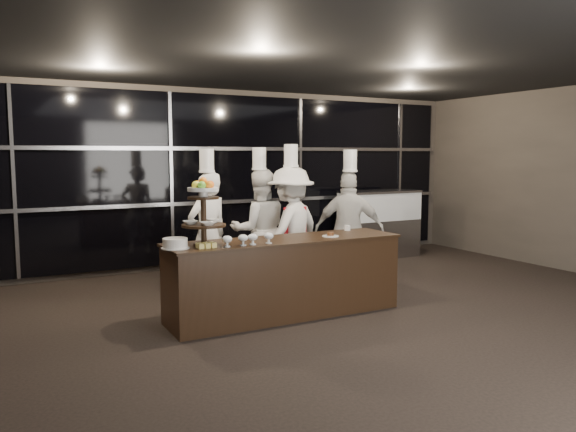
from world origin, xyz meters
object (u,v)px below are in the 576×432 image
layer_cake (175,243)px  chef_d (349,229)px  display_case (379,220)px  chef_b (260,229)px  chef_c (291,229)px  display_stand (203,207)px  buffet_counter (285,277)px  chef_a (208,233)px

layer_cake → chef_d: (2.78, 0.83, -0.12)m
display_case → chef_b: 3.29m
display_case → chef_c: bearing=-150.0°
display_stand → chef_b: chef_b is taller
chef_b → chef_d: (1.16, -0.51, -0.01)m
chef_c → display_case: bearing=30.0°
chef_c → chef_d: 0.86m
display_case → chef_c: 3.14m
buffet_counter → display_stand: display_stand is taller
chef_a → chef_d: bearing=-12.2°
buffet_counter → chef_a: 1.37m
chef_c → chef_b: bearing=136.7°
buffet_counter → display_case: bearing=37.5°
buffet_counter → chef_a: (-0.51, 1.21, 0.40)m
chef_b → buffet_counter: bearing=-102.3°
display_stand → chef_a: (0.49, 1.21, -0.47)m
buffet_counter → display_stand: 1.33m
buffet_counter → chef_c: chef_c is taller
buffet_counter → display_case: size_ratio=1.91×
layer_cake → chef_d: chef_d is taller
buffet_counter → chef_a: size_ratio=1.43×
chef_c → buffet_counter: bearing=-121.9°
buffet_counter → chef_b: (0.28, 1.30, 0.40)m
chef_a → buffet_counter: bearing=-66.9°
display_case → chef_a: (-3.84, -1.34, 0.18)m
layer_cake → display_case: 5.34m
buffet_counter → display_case: display_case is taller
chef_d → chef_a: bearing=167.8°
chef_b → display_stand: bearing=-134.7°
buffet_counter → chef_b: chef_b is taller
buffet_counter → chef_b: 1.38m
display_stand → chef_c: chef_c is taller
chef_c → chef_d: chef_c is taller
chef_a → chef_d: 2.01m
display_stand → display_case: bearing=30.5°
display_stand → chef_c: 1.94m
layer_cake → chef_a: 1.51m
layer_cake → chef_d: size_ratio=0.15×
chef_d → layer_cake: bearing=-163.3°
layer_cake → chef_a: chef_a is taller
layer_cake → display_case: size_ratio=0.20×
layer_cake → chef_b: bearing=39.7°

